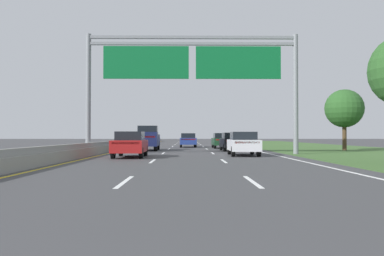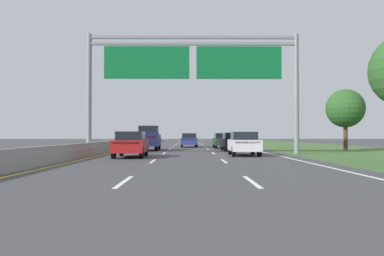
{
  "view_description": "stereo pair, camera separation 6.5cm",
  "coord_description": "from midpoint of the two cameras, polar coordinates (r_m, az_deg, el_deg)",
  "views": [
    {
      "loc": [
        -0.03,
        -0.85,
        1.34
      ],
      "look_at": [
        0.15,
        15.5,
        1.65
      ],
      "focal_mm": 36.64,
      "sensor_mm": 36.0,
      "label": 1
    },
    {
      "loc": [
        0.03,
        -0.85,
        1.34
      ],
      "look_at": [
        0.15,
        15.5,
        1.65
      ],
      "focal_mm": 36.64,
      "sensor_mm": 36.0,
      "label": 2
    }
  ],
  "objects": [
    {
      "name": "car_white_right_lane_sedan",
      "position": [
        26.25,
        7.61,
        -2.21
      ],
      "size": [
        1.93,
        4.44,
        1.57
      ],
      "rotation": [
        0.0,
        0.0,
        1.55
      ],
      "color": "silver",
      "rests_on": "ground"
    },
    {
      "name": "grass_verge_right",
      "position": [
        38.49,
        20.86,
        -2.98
      ],
      "size": [
        14.0,
        110.0,
        0.02
      ],
      "primitive_type": "cube",
      "color": "#3D602D",
      "rests_on": "ground"
    },
    {
      "name": "pickup_truck_navy",
      "position": [
        34.97,
        -6.34,
        -1.5
      ],
      "size": [
        2.13,
        5.45,
        2.2
      ],
      "rotation": [
        0.0,
        0.0,
        1.6
      ],
      "color": "#161E47",
      "rests_on": "ground"
    },
    {
      "name": "car_blue_centre_lane_sedan",
      "position": [
        44.35,
        -0.39,
        -1.75
      ],
      "size": [
        1.87,
        4.42,
        1.57
      ],
      "rotation": [
        0.0,
        0.0,
        1.58
      ],
      "color": "navy",
      "rests_on": "ground"
    },
    {
      "name": "car_black_right_lane_sedan",
      "position": [
        34.04,
        6.04,
        -1.95
      ],
      "size": [
        1.9,
        4.43,
        1.57
      ],
      "rotation": [
        0.0,
        0.0,
        1.59
      ],
      "color": "black",
      "rests_on": "ground"
    },
    {
      "name": "car_darkgreen_right_lane_sedan",
      "position": [
        41.03,
        4.5,
        -1.8
      ],
      "size": [
        1.87,
        4.42,
        1.57
      ],
      "rotation": [
        0.0,
        0.0,
        1.58
      ],
      "color": "#193D23",
      "rests_on": "ground"
    },
    {
      "name": "car_red_left_lane_sedan",
      "position": [
        24.29,
        -8.82,
        -2.3
      ],
      "size": [
        1.9,
        4.43,
        1.57
      ],
      "rotation": [
        0.0,
        0.0,
        1.59
      ],
      "color": "maroon",
      "rests_on": "ground"
    },
    {
      "name": "overhead_sign_gantry",
      "position": [
        27.98,
        0.2,
        8.71
      ],
      "size": [
        15.06,
        0.42,
        8.53
      ],
      "color": "gray",
      "rests_on": "ground"
    },
    {
      "name": "ground_plane",
      "position": [
        35.88,
        -0.42,
        -3.21
      ],
      "size": [
        220.0,
        220.0,
        0.0
      ],
      "primitive_type": "plane",
      "color": "#3D3D3F"
    },
    {
      "name": "roadside_tree_mid",
      "position": [
        37.23,
        21.47,
        2.65
      ],
      "size": [
        3.38,
        3.38,
        5.42
      ],
      "color": "#4C3823",
      "rests_on": "ground"
    },
    {
      "name": "median_barrier_concrete",
      "position": [
        36.47,
        -10.86,
        -2.6
      ],
      "size": [
        0.6,
        110.0,
        0.85
      ],
      "color": "gray",
      "rests_on": "ground"
    },
    {
      "name": "lane_striping",
      "position": [
        35.42,
        -0.42,
        -3.24
      ],
      "size": [
        11.96,
        106.0,
        0.01
      ],
      "color": "white",
      "rests_on": "ground"
    }
  ]
}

